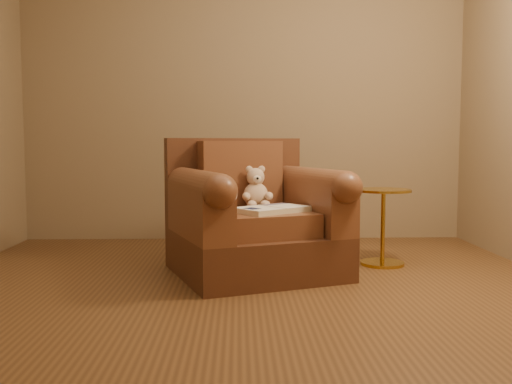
{
  "coord_description": "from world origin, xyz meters",
  "views": [
    {
      "loc": [
        -0.05,
        -3.25,
        0.88
      ],
      "look_at": [
        0.06,
        0.5,
        0.56
      ],
      "focal_mm": 40.0,
      "sensor_mm": 36.0,
      "label": 1
    }
  ],
  "objects": [
    {
      "name": "side_table",
      "position": [
        0.99,
        0.81,
        0.3
      ],
      "size": [
        0.4,
        0.4,
        0.55
      ],
      "color": "gold",
      "rests_on": "floor"
    },
    {
      "name": "guidebook",
      "position": [
        0.16,
        0.41,
        0.46
      ],
      "size": [
        0.53,
        0.5,
        0.04
      ],
      "rotation": [
        0.0,
        0.0,
        0.67
      ],
      "color": "beige",
      "rests_on": "armchair"
    },
    {
      "name": "armchair",
      "position": [
        0.05,
        0.59,
        0.36
      ],
      "size": [
        1.29,
        1.26,
        0.92
      ],
      "rotation": [
        0.0,
        0.0,
        0.35
      ],
      "color": "#512D1B",
      "rests_on": "floor"
    },
    {
      "name": "floor",
      "position": [
        0.0,
        0.0,
        0.0
      ],
      "size": [
        4.0,
        4.0,
        0.0
      ],
      "primitive_type": "plane",
      "color": "brown",
      "rests_on": "ground"
    },
    {
      "name": "teddy_bear",
      "position": [
        0.07,
        0.69,
        0.55
      ],
      "size": [
        0.21,
        0.24,
        0.3
      ],
      "rotation": [
        0.0,
        0.0,
        0.16
      ],
      "color": "beige",
      "rests_on": "armchair"
    }
  ]
}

